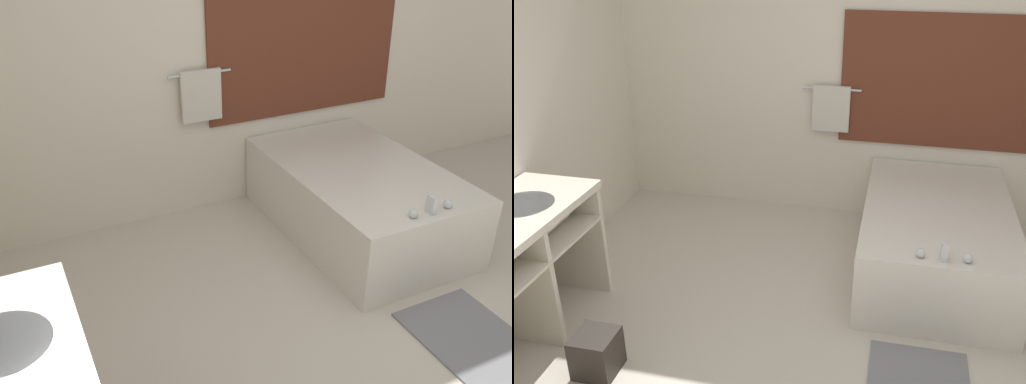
# 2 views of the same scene
# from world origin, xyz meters

# --- Properties ---
(ground_plane) EXTENTS (16.00, 16.00, 0.00)m
(ground_plane) POSITION_xyz_m (0.00, 0.00, 0.00)
(ground_plane) COLOR beige
(ground_plane) RESTS_ON ground
(wall_back_with_blinds) EXTENTS (7.40, 0.13, 2.70)m
(wall_back_with_blinds) POSITION_xyz_m (0.02, 2.23, 1.34)
(wall_back_with_blinds) COLOR silver
(wall_back_with_blinds) RESTS_ON ground_plane
(bathtub) EXTENTS (1.06, 1.73, 0.67)m
(bathtub) POSITION_xyz_m (0.62, 1.32, 0.30)
(bathtub) COLOR silver
(bathtub) RESTS_ON ground_plane
(bath_mat) EXTENTS (0.58, 0.79, 0.02)m
(bath_mat) POSITION_xyz_m (0.53, -0.03, 0.01)
(bath_mat) COLOR slate
(bath_mat) RESTS_ON ground_plane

